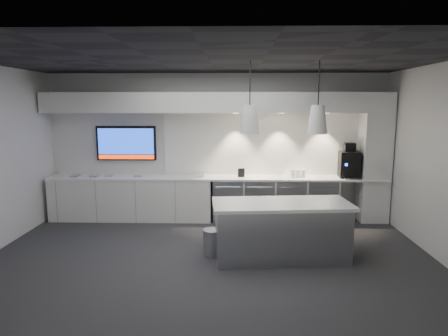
{
  "coord_description": "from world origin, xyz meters",
  "views": [
    {
      "loc": [
        0.37,
        -5.85,
        2.38
      ],
      "look_at": [
        0.19,
        1.1,
        1.26
      ],
      "focal_mm": 32.0,
      "sensor_mm": 36.0,
      "label": 1
    }
  ],
  "objects_px": {
    "wall_tv": "(126,143)",
    "island": "(281,230)",
    "coffee_machine": "(349,163)",
    "bin": "(212,242)"
  },
  "relations": [
    {
      "from": "wall_tv",
      "to": "coffee_machine",
      "type": "relative_size",
      "value": 1.79
    },
    {
      "from": "bin",
      "to": "coffee_machine",
      "type": "xyz_separation_m",
      "value": [
        2.67,
        2.0,
        0.98
      ]
    },
    {
      "from": "wall_tv",
      "to": "bin",
      "type": "height_order",
      "value": "wall_tv"
    },
    {
      "from": "wall_tv",
      "to": "island",
      "type": "relative_size",
      "value": 0.58
    },
    {
      "from": "coffee_machine",
      "to": "bin",
      "type": "bearing_deg",
      "value": -137.54
    },
    {
      "from": "wall_tv",
      "to": "island",
      "type": "distance_m",
      "value": 3.97
    },
    {
      "from": "island",
      "to": "coffee_machine",
      "type": "distance_m",
      "value": 2.75
    },
    {
      "from": "bin",
      "to": "island",
      "type": "bearing_deg",
      "value": -5.51
    },
    {
      "from": "bin",
      "to": "coffee_machine",
      "type": "height_order",
      "value": "coffee_machine"
    },
    {
      "from": "island",
      "to": "bin",
      "type": "xyz_separation_m",
      "value": [
        -1.07,
        0.1,
        -0.24
      ]
    }
  ]
}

